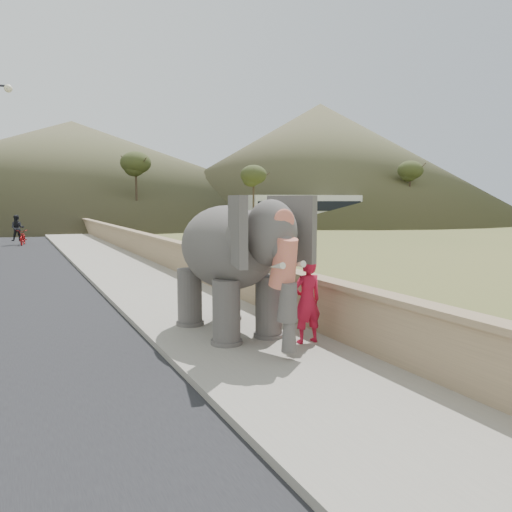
# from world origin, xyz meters

# --- Properties ---
(ground) EXTENTS (160.00, 160.00, 0.00)m
(ground) POSITION_xyz_m (0.00, 0.00, 0.00)
(ground) COLOR olive
(ground) RESTS_ON ground
(walkway) EXTENTS (3.00, 120.00, 0.15)m
(walkway) POSITION_xyz_m (0.00, 10.00, 0.07)
(walkway) COLOR #9E9687
(walkway) RESTS_ON ground
(parapet) EXTENTS (0.30, 120.00, 1.10)m
(parapet) POSITION_xyz_m (1.65, 10.00, 0.55)
(parapet) COLOR tan
(parapet) RESTS_ON ground
(cow) EXTENTS (1.72, 1.01, 1.36)m
(cow) POSITION_xyz_m (8.88, 14.64, 0.68)
(cow) COLOR brown
(cow) RESTS_ON ground
(distant_car) EXTENTS (4.42, 2.26, 1.44)m
(distant_car) POSITION_xyz_m (18.10, 36.21, 0.72)
(distant_car) COLOR #ACAEB3
(distant_car) RESTS_ON ground
(bus_white) EXTENTS (11.17, 3.39, 3.10)m
(bus_white) POSITION_xyz_m (21.26, 32.03, 1.55)
(bus_white) COLOR silver
(bus_white) RESTS_ON ground
(bus_orange) EXTENTS (11.23, 3.85, 3.10)m
(bus_orange) POSITION_xyz_m (30.26, 33.69, 1.55)
(bus_orange) COLOR gold
(bus_orange) RESTS_ON ground
(hill_right) EXTENTS (56.00, 56.00, 16.00)m
(hill_right) POSITION_xyz_m (36.00, 52.00, 8.00)
(hill_right) COLOR brown
(hill_right) RESTS_ON ground
(hill_far) EXTENTS (80.00, 80.00, 14.00)m
(hill_far) POSITION_xyz_m (5.00, 70.00, 7.00)
(hill_far) COLOR brown
(hill_far) RESTS_ON ground
(elephant_and_man) EXTENTS (2.27, 3.70, 2.58)m
(elephant_and_man) POSITION_xyz_m (0.02, 0.65, 1.43)
(elephant_and_man) COLOR #615C58
(elephant_and_man) RESTS_ON ground
(motorcyclist) EXTENTS (1.10, 1.80, 1.80)m
(motorcyclist) POSITION_xyz_m (-3.20, 24.39, 0.69)
(motorcyclist) COLOR maroon
(motorcyclist) RESTS_ON ground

